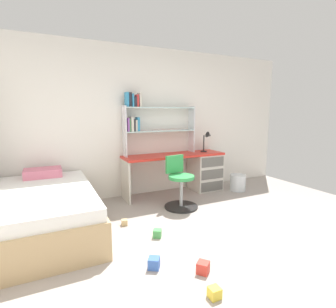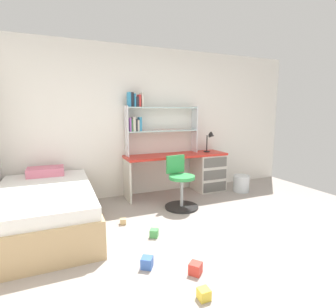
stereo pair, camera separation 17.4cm
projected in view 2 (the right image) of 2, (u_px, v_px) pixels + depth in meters
ground_plane at (245, 267)px, 2.49m from camera, size 5.80×6.16×0.02m
room_shell at (90, 128)px, 2.95m from camera, size 5.80×6.16×2.59m
desk at (200, 170)px, 4.83m from camera, size 1.85×0.51×0.73m
bookshelf_hutch at (151, 119)px, 4.45m from camera, size 1.32×0.22×1.07m
desk_lamp at (211, 139)px, 4.81m from camera, size 0.20×0.17×0.38m
swivel_chair at (181, 187)px, 3.98m from camera, size 0.52×0.52×0.80m
bed_platform at (45, 209)px, 3.21m from camera, size 1.16×1.93×0.67m
waste_bin at (241, 183)px, 4.82m from camera, size 0.29×0.29×0.31m
toy_block_yellow_0 at (204, 294)px, 2.04m from camera, size 0.09×0.09×0.09m
toy_block_green_1 at (154, 233)px, 3.06m from camera, size 0.13×0.13×0.09m
toy_block_blue_2 at (147, 262)px, 2.45m from camera, size 0.15×0.15×0.11m
toy_block_red_3 at (195, 268)px, 2.36m from camera, size 0.15×0.15×0.11m
toy_block_natural_4 at (123, 221)px, 3.41m from camera, size 0.09×0.09×0.07m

